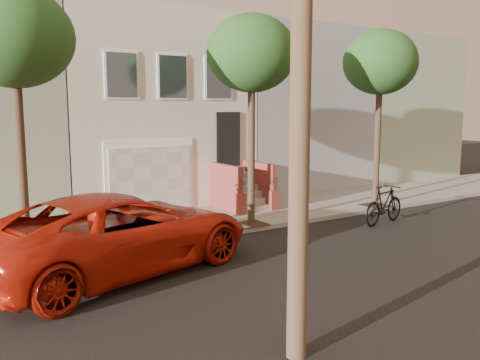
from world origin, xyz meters
TOP-DOWN VIEW (x-y plane):
  - ground at (0.00, 0.00)m, footprint 90.00×90.00m
  - sidewalk at (0.00, 5.35)m, footprint 40.00×3.70m
  - house_row at (0.00, 11.19)m, footprint 33.10×11.70m
  - tree_left at (-5.50, 3.90)m, footprint 2.70×2.57m
  - tree_mid at (1.00, 3.90)m, footprint 2.70×2.57m
  - tree_right at (6.50, 3.90)m, footprint 2.70×2.57m
  - pickup_truck at (-3.83, 2.15)m, footprint 7.10×4.62m
  - motorcycle at (4.95, 2.13)m, footprint 2.18×0.97m

SIDE VIEW (x-z plane):
  - ground at x=0.00m, z-range 0.00..0.00m
  - sidewalk at x=0.00m, z-range 0.00..0.15m
  - motorcycle at x=4.95m, z-range 0.00..1.26m
  - pickup_truck at x=-3.83m, z-range 0.00..1.82m
  - house_row at x=0.00m, z-range 0.14..7.14m
  - tree_left at x=-5.50m, z-range 2.11..8.41m
  - tree_mid at x=1.00m, z-range 2.11..8.41m
  - tree_right at x=6.50m, z-range 2.11..8.41m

